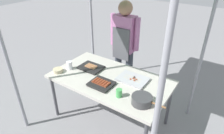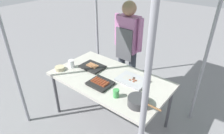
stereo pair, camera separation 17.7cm
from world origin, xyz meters
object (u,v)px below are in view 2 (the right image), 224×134
object	(u,v)px
vendor_woman	(128,43)
condiment_bowl	(60,68)
drink_cup_near_edge	(71,64)
stall_table	(110,81)
tray_pork_links	(100,83)
drink_cup_by_wok	(116,93)
tray_meat_skewers	(132,80)
tray_grilled_sausages	(92,67)
cooking_wok	(138,101)

from	to	relation	value
vendor_woman	condiment_bowl	bearing A→B (deg)	65.00
drink_cup_near_edge	vendor_woman	world-z (taller)	vendor_woman
stall_table	tray_pork_links	world-z (taller)	tray_pork_links
stall_table	drink_cup_near_edge	distance (m)	0.65
tray_pork_links	drink_cup_by_wok	distance (m)	0.32
tray_meat_skewers	drink_cup_by_wok	world-z (taller)	drink_cup_by_wok
stall_table	condiment_bowl	xyz separation A→B (m)	(-0.70, -0.28, 0.08)
tray_meat_skewers	drink_cup_by_wok	bearing A→B (deg)	-85.32
tray_grilled_sausages	cooking_wok	bearing A→B (deg)	-16.36
tray_grilled_sausages	cooking_wok	world-z (taller)	cooking_wok
drink_cup_near_edge	drink_cup_by_wok	distance (m)	0.95
vendor_woman	tray_meat_skewers	bearing A→B (deg)	129.35
stall_table	tray_meat_skewers	world-z (taller)	tray_meat_skewers
stall_table	cooking_wok	size ratio (longest dim) A/B	4.08
cooking_wok	tray_grilled_sausages	bearing A→B (deg)	163.64
tray_pork_links	stall_table	bearing A→B (deg)	89.06
drink_cup_near_edge	tray_grilled_sausages	bearing A→B (deg)	35.67
cooking_wok	tray_meat_skewers	bearing A→B (deg)	131.46
cooking_wok	tray_pork_links	bearing A→B (deg)	176.88
tray_pork_links	condiment_bowl	xyz separation A→B (m)	(-0.70, -0.09, 0.00)
tray_grilled_sausages	stall_table	bearing A→B (deg)	-8.61
condiment_bowl	tray_grilled_sausages	bearing A→B (deg)	45.94
drink_cup_near_edge	cooking_wok	bearing A→B (deg)	-4.79
stall_table	tray_grilled_sausages	world-z (taller)	tray_grilled_sausages
stall_table	drink_cup_near_edge	world-z (taller)	drink_cup_near_edge
tray_meat_skewers	stall_table	bearing A→B (deg)	-156.22
cooking_wok	vendor_woman	distance (m)	1.27
stall_table	cooking_wok	xyz separation A→B (m)	(0.59, -0.23, 0.11)
drink_cup_near_edge	condiment_bowl	bearing A→B (deg)	-115.62
condiment_bowl	drink_cup_by_wok	bearing A→B (deg)	1.00
stall_table	tray_grilled_sausages	distance (m)	0.39
cooking_wok	condiment_bowl	xyz separation A→B (m)	(-1.29, -0.06, -0.03)
tray_grilled_sausages	cooking_wok	size ratio (longest dim) A/B	0.87
tray_grilled_sausages	condiment_bowl	xyz separation A→B (m)	(-0.33, -0.34, 0.01)
tray_pork_links	drink_cup_near_edge	bearing A→B (deg)	173.64
stall_table	condiment_bowl	world-z (taller)	condiment_bowl
condiment_bowl	vendor_woman	size ratio (longest dim) A/B	0.08
tray_grilled_sausages	drink_cup_near_edge	bearing A→B (deg)	-144.33
stall_table	tray_pork_links	distance (m)	0.21
stall_table	tray_meat_skewers	distance (m)	0.31
tray_grilled_sausages	tray_pork_links	world-z (taller)	tray_pork_links
cooking_wok	drink_cup_by_wok	distance (m)	0.28
tray_pork_links	drink_cup_near_edge	world-z (taller)	drink_cup_near_edge
stall_table	condiment_bowl	bearing A→B (deg)	-158.14
tray_grilled_sausages	tray_meat_skewers	distance (m)	0.66
tray_pork_links	tray_meat_skewers	bearing A→B (deg)	48.25
cooking_wok	drink_cup_near_edge	bearing A→B (deg)	175.21
tray_meat_skewers	tray_grilled_sausages	bearing A→B (deg)	-174.20
stall_table	drink_cup_by_wok	size ratio (longest dim) A/B	15.99
drink_cup_by_wok	tray_meat_skewers	bearing A→B (deg)	94.68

